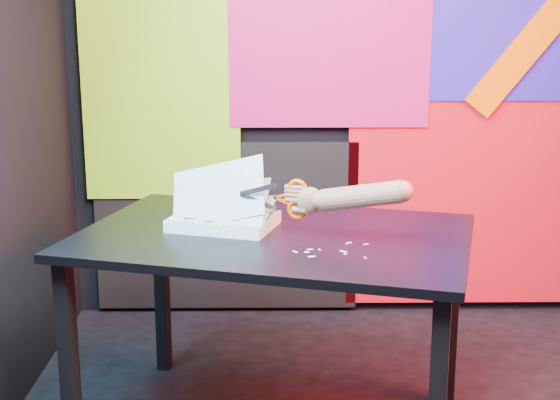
{
  "coord_description": "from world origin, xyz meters",
  "views": [
    {
      "loc": [
        -0.52,
        -2.26,
        1.48
      ],
      "look_at": [
        -0.5,
        0.28,
        0.87
      ],
      "focal_mm": 50.0,
      "sensor_mm": 36.0,
      "label": 1
    }
  ],
  "objects": [
    {
      "name": "backdrop",
      "position": [
        0.06,
        1.46,
        0.96
      ],
      "size": [
        2.88,
        0.05,
        2.08
      ],
      "color": "red",
      "rests_on": "ground"
    },
    {
      "name": "hand_forearm",
      "position": [
        -0.26,
        0.2,
        0.9
      ],
      "size": [
        0.4,
        0.2,
        0.14
      ],
      "rotation": [
        0.0,
        0.0,
        -0.39
      ],
      "color": "brown",
      "rests_on": "work_table"
    },
    {
      "name": "scissors",
      "position": [
        -0.45,
        0.28,
        0.87
      ],
      "size": [
        0.23,
        0.1,
        0.14
      ],
      "rotation": [
        0.0,
        0.0,
        -0.39
      ],
      "color": "silver",
      "rests_on": "printout_stack"
    },
    {
      "name": "work_table",
      "position": [
        -0.52,
        0.3,
        0.67
      ],
      "size": [
        1.5,
        1.2,
        0.75
      ],
      "rotation": [
        0.0,
        0.0,
        -0.28
      ],
      "color": "black",
      "rests_on": "ground"
    },
    {
      "name": "room",
      "position": [
        0.0,
        0.0,
        1.35
      ],
      "size": [
        3.01,
        3.01,
        2.71
      ],
      "color": "black",
      "rests_on": "ground"
    },
    {
      "name": "printout_stack",
      "position": [
        -0.69,
        0.37,
        0.78
      ],
      "size": [
        0.4,
        0.34,
        0.27
      ],
      "rotation": [
        0.0,
        0.0,
        -0.3
      ],
      "color": "beige",
      "rests_on": "work_table"
    },
    {
      "name": "paper_clippings",
      "position": [
        -0.34,
        0.09,
        0.75
      ],
      "size": [
        0.25,
        0.18,
        0.0
      ],
      "color": "silver",
      "rests_on": "work_table"
    }
  ]
}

